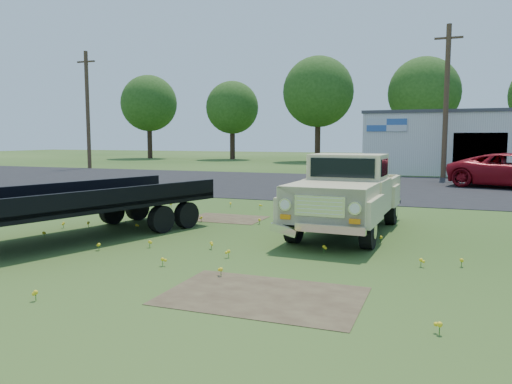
{
  "coord_description": "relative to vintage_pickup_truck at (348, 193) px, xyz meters",
  "views": [
    {
      "loc": [
        4.01,
        -9.96,
        2.41
      ],
      "look_at": [
        -0.12,
        1.0,
        1.13
      ],
      "focal_mm": 35.0,
      "sensor_mm": 36.0,
      "label": 1
    }
  ],
  "objects": [
    {
      "name": "utility_pole_west",
      "position": [
        -23.76,
        19.4,
        3.6
      ],
      "size": [
        1.6,
        0.3,
        9.0
      ],
      "color": "#422F1F",
      "rests_on": "ground"
    },
    {
      "name": "treeline_d",
      "position": [
        0.24,
        37.9,
        5.61
      ],
      "size": [
        6.72,
        6.72,
        10.0
      ],
      "color": "#322017",
      "rests_on": "ground"
    },
    {
      "name": "commercial_building",
      "position": [
        4.24,
        24.4,
        1.1
      ],
      "size": [
        14.2,
        8.2,
        4.15
      ],
      "color": "silver",
      "rests_on": "ground"
    },
    {
      "name": "ground",
      "position": [
        -1.76,
        -2.6,
        -1.0
      ],
      "size": [
        140.0,
        140.0,
        0.0
      ],
      "primitive_type": "plane",
      "color": "#254416",
      "rests_on": "ground"
    },
    {
      "name": "dirt_patch_b",
      "position": [
        -3.76,
        0.9,
        -1.0
      ],
      "size": [
        2.2,
        1.6,
        0.01
      ],
      "primitive_type": "cube",
      "color": "#443424",
      "rests_on": "ground"
    },
    {
      "name": "asphalt_lot",
      "position": [
        -1.76,
        12.4,
        -1.0
      ],
      "size": [
        90.0,
        14.0,
        0.02
      ],
      "primitive_type": "cube",
      "color": "black",
      "rests_on": "ground"
    },
    {
      "name": "treeline_c",
      "position": [
        -9.76,
        36.9,
        5.93
      ],
      "size": [
        7.04,
        7.04,
        10.47
      ],
      "color": "#322017",
      "rests_on": "ground"
    },
    {
      "name": "treeline_a",
      "position": [
        -29.76,
        37.4,
        5.3
      ],
      "size": [
        6.4,
        6.4,
        9.52
      ],
      "color": "#322017",
      "rests_on": "ground"
    },
    {
      "name": "vintage_pickup_truck",
      "position": [
        0.0,
        0.0,
        0.0
      ],
      "size": [
        2.4,
        5.62,
        2.01
      ],
      "primitive_type": null,
      "rotation": [
        0.0,
        0.0,
        -0.04
      ],
      "color": "tan",
      "rests_on": "ground"
    },
    {
      "name": "dirt_patch_a",
      "position": [
        -0.26,
        -5.6,
        -1.0
      ],
      "size": [
        3.0,
        2.0,
        0.01
      ],
      "primitive_type": "cube",
      "color": "#443424",
      "rests_on": "ground"
    },
    {
      "name": "utility_pole_mid",
      "position": [
        2.24,
        19.4,
        3.6
      ],
      "size": [
        1.6,
        0.3,
        9.0
      ],
      "color": "#422F1F",
      "rests_on": "ground"
    },
    {
      "name": "flatbed_trailer",
      "position": [
        -5.88,
        -2.85,
        -0.02
      ],
      "size": [
        4.54,
        7.62,
        1.97
      ],
      "primitive_type": null,
      "rotation": [
        0.0,
        0.0,
        -0.32
      ],
      "color": "black",
      "rests_on": "ground"
    },
    {
      "name": "treeline_b",
      "position": [
        -19.76,
        38.4,
        4.66
      ],
      "size": [
        5.76,
        5.76,
        8.57
      ],
      "color": "#322017",
      "rests_on": "ground"
    }
  ]
}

